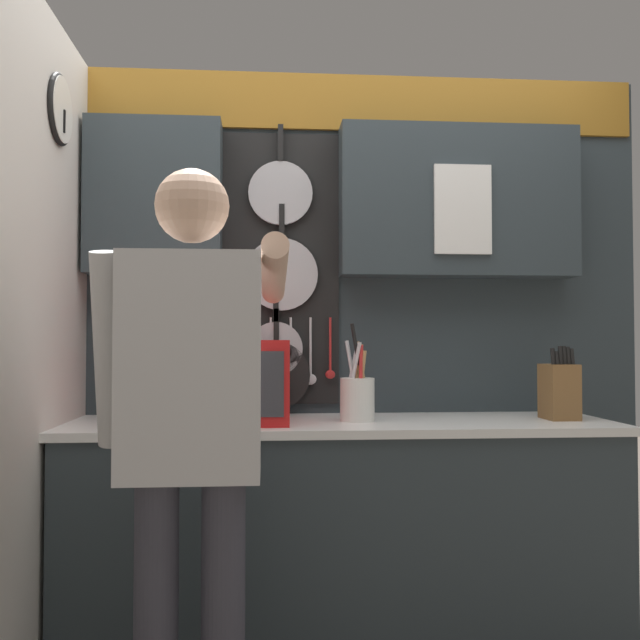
{
  "coord_description": "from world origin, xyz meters",
  "views": [
    {
      "loc": [
        -0.28,
        -2.62,
        1.19
      ],
      "look_at": [
        -0.07,
        0.18,
        1.28
      ],
      "focal_mm": 40.0,
      "sensor_mm": 36.0,
      "label": 1
    }
  ],
  "objects_px": {
    "utensil_crock": "(357,396)",
    "person": "(191,414)",
    "microwave": "(220,381)",
    "knife_block": "(559,391)"
  },
  "relations": [
    {
      "from": "microwave",
      "to": "utensil_crock",
      "type": "height_order",
      "value": "utensil_crock"
    },
    {
      "from": "utensil_crock",
      "to": "person",
      "type": "relative_size",
      "value": 0.22
    },
    {
      "from": "microwave",
      "to": "person",
      "type": "relative_size",
      "value": 0.29
    },
    {
      "from": "knife_block",
      "to": "person",
      "type": "distance_m",
      "value": 1.44
    },
    {
      "from": "utensil_crock",
      "to": "person",
      "type": "xyz_separation_m",
      "value": [
        -0.54,
        -0.62,
        0.0
      ]
    },
    {
      "from": "microwave",
      "to": "knife_block",
      "type": "height_order",
      "value": "microwave"
    },
    {
      "from": "knife_block",
      "to": "utensil_crock",
      "type": "bearing_deg",
      "value": 179.96
    },
    {
      "from": "microwave",
      "to": "knife_block",
      "type": "xyz_separation_m",
      "value": [
        1.26,
        0.0,
        -0.04
      ]
    },
    {
      "from": "utensil_crock",
      "to": "person",
      "type": "height_order",
      "value": "person"
    },
    {
      "from": "microwave",
      "to": "knife_block",
      "type": "distance_m",
      "value": 1.27
    }
  ]
}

